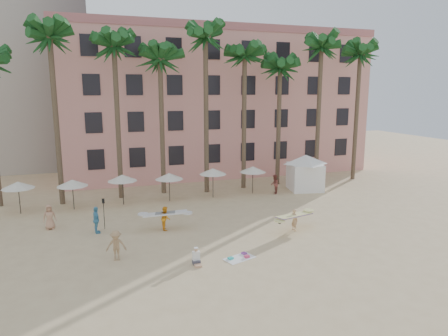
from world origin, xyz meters
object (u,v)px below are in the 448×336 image
Objects in this scene: pink_hotel at (212,104)px; carrier_yellow at (295,218)px; cabana at (305,169)px; carrier_white at (165,217)px.

carrier_yellow is (-1.13, -23.83, -7.08)m from pink_hotel.
cabana reaches higher than carrier_yellow.
pink_hotel is 24.88m from carrier_yellow.
cabana is at bearing -68.31° from pink_hotel.
cabana is 16.76m from carrier_white.
carrier_yellow is 9.07m from carrier_white.
carrier_white is at bearing -114.95° from pink_hotel.
cabana is at bearing 57.02° from carrier_yellow.
carrier_yellow is (-6.58, -10.14, -1.15)m from cabana.
pink_hotel is 24.02m from carrier_white.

